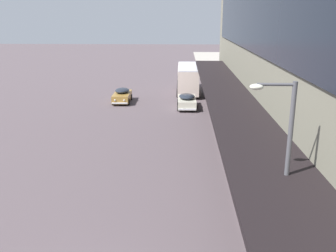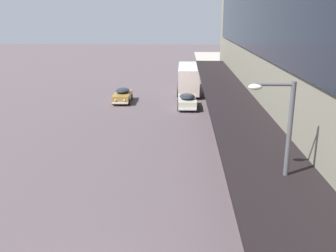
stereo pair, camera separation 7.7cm
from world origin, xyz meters
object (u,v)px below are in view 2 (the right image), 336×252
(sedan_oncoming_rear, at_px, (187,101))
(street_lamp, at_px, (281,168))
(transit_bus_kerbside_front, at_px, (188,77))
(sedan_far_back, at_px, (189,66))
(sedan_trailing_mid, at_px, (123,95))

(sedan_oncoming_rear, bearing_deg, street_lamp, -83.59)
(transit_bus_kerbside_front, distance_m, street_lamp, 34.36)
(sedan_far_back, height_order, street_lamp, street_lamp)
(sedan_oncoming_rear, xyz_separation_m, street_lamp, (2.91, -25.90, 3.46))
(sedan_far_back, xyz_separation_m, street_lamp, (2.36, -54.10, 3.47))
(sedan_far_back, relative_size, street_lamp, 0.64)
(sedan_trailing_mid, bearing_deg, street_lamp, -70.61)
(street_lamp, bearing_deg, sedan_trailing_mid, 109.39)
(sedan_oncoming_rear, bearing_deg, sedan_trailing_mid, 160.53)
(transit_bus_kerbside_front, distance_m, sedan_trailing_mid, 9.35)
(transit_bus_kerbside_front, xyz_separation_m, sedan_far_back, (0.36, 19.93, -1.14))
(sedan_oncoming_rear, height_order, street_lamp, street_lamp)
(sedan_trailing_mid, relative_size, sedan_far_back, 0.95)
(sedan_trailing_mid, distance_m, street_lamp, 30.31)
(sedan_far_back, distance_m, street_lamp, 54.26)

